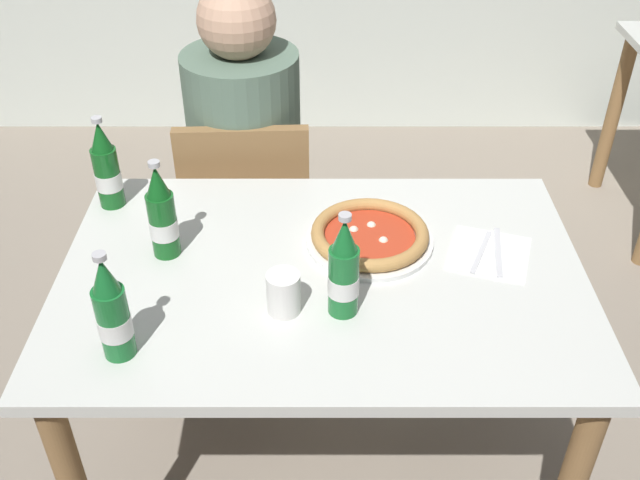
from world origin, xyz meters
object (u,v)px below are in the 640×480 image
(diner_seated, at_px, (245,181))
(napkin_with_cutlery, at_px, (487,253))
(paper_cup, at_px, (281,293))
(pizza_margherita_near, at_px, (368,236))
(beer_bottle_right, at_px, (110,314))
(beer_bottle_extra, at_px, (342,272))
(beer_bottle_center, at_px, (104,170))
(beer_bottle_left, at_px, (160,217))
(chair_behind_table, at_px, (247,216))
(dining_table_main, at_px, (320,308))

(diner_seated, distance_m, napkin_with_cutlery, 0.88)
(diner_seated, relative_size, paper_cup, 12.73)
(pizza_margherita_near, bearing_deg, diner_seated, 122.11)
(diner_seated, bearing_deg, pizza_margherita_near, -57.89)
(pizza_margherita_near, height_order, beer_bottle_right, beer_bottle_right)
(beer_bottle_right, relative_size, beer_bottle_extra, 1.00)
(napkin_with_cutlery, distance_m, paper_cup, 0.52)
(beer_bottle_center, bearing_deg, beer_bottle_right, -75.52)
(beer_bottle_right, distance_m, paper_cup, 0.35)
(beer_bottle_center, relative_size, paper_cup, 2.60)
(beer_bottle_left, xyz_separation_m, napkin_with_cutlery, (0.76, -0.01, -0.10))
(chair_behind_table, relative_size, paper_cup, 8.95)
(beer_bottle_right, bearing_deg, chair_behind_table, 78.85)
(dining_table_main, bearing_deg, beer_bottle_center, 152.90)
(napkin_with_cutlery, relative_size, paper_cup, 2.38)
(dining_table_main, distance_m, pizza_margherita_near, 0.21)
(chair_behind_table, relative_size, beer_bottle_extra, 3.44)
(beer_bottle_center, bearing_deg, beer_bottle_extra, -35.12)
(diner_seated, bearing_deg, napkin_with_cutlery, -43.64)
(beer_bottle_center, distance_m, napkin_with_cutlery, 0.96)
(dining_table_main, distance_m, paper_cup, 0.22)
(dining_table_main, xyz_separation_m, pizza_margherita_near, (0.11, 0.11, 0.14))
(chair_behind_table, bearing_deg, beer_bottle_center, 44.83)
(beer_bottle_left, relative_size, beer_bottle_center, 1.00)
(pizza_margherita_near, bearing_deg, chair_behind_table, 124.40)
(beer_bottle_center, bearing_deg, dining_table_main, -27.10)
(beer_bottle_left, height_order, beer_bottle_extra, same)
(beer_bottle_center, bearing_deg, pizza_margherita_near, -14.53)
(pizza_margherita_near, height_order, beer_bottle_left, beer_bottle_left)
(paper_cup, bearing_deg, beer_bottle_center, 138.22)
(pizza_margherita_near, distance_m, beer_bottle_center, 0.68)
(paper_cup, bearing_deg, beer_bottle_extra, -0.28)
(diner_seated, bearing_deg, beer_bottle_center, -128.65)
(paper_cup, bearing_deg, beer_bottle_left, 144.49)
(beer_bottle_left, bearing_deg, beer_bottle_center, 130.21)
(chair_behind_table, distance_m, beer_bottle_right, 0.96)
(napkin_with_cutlery, bearing_deg, beer_bottle_extra, -150.70)
(chair_behind_table, distance_m, beer_bottle_extra, 0.88)
(chair_behind_table, height_order, beer_bottle_left, beer_bottle_left)
(pizza_margherita_near, height_order, beer_bottle_center, beer_bottle_center)
(napkin_with_cutlery, bearing_deg, beer_bottle_center, 167.08)
(diner_seated, xyz_separation_m, beer_bottle_left, (-0.13, -0.59, 0.27))
(chair_behind_table, height_order, pizza_margherita_near, chair_behind_table)
(beer_bottle_right, height_order, beer_bottle_extra, same)
(beer_bottle_center, relative_size, napkin_with_cutlery, 1.09)
(beer_bottle_center, xyz_separation_m, beer_bottle_right, (0.14, -0.54, 0.00))
(beer_bottle_right, height_order, napkin_with_cutlery, beer_bottle_right)
(pizza_margherita_near, height_order, beer_bottle_extra, beer_bottle_extra)
(dining_table_main, bearing_deg, beer_bottle_left, 169.39)
(napkin_with_cutlery, height_order, paper_cup, paper_cup)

